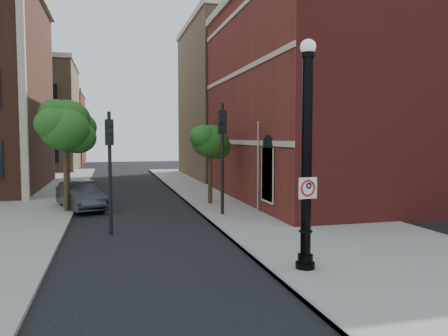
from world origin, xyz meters
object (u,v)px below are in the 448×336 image
object	(u,v)px
no_parking_sign	(308,188)
traffic_signal_left	(110,152)
traffic_signal_right	(222,141)
parked_car	(81,196)
lamppost	(306,167)

from	to	relation	value
no_parking_sign	traffic_signal_left	size ratio (longest dim) A/B	0.12
traffic_signal_left	traffic_signal_right	xyz separation A→B (m)	(5.16, 2.67, 0.42)
parked_car	traffic_signal_right	world-z (taller)	traffic_signal_right
traffic_signal_left	traffic_signal_right	size ratio (longest dim) A/B	0.89
parked_car	traffic_signal_right	size ratio (longest dim) A/B	0.83
lamppost	no_parking_sign	distance (m)	0.59
no_parking_sign	parked_car	xyz separation A→B (m)	(-6.72, 12.87, -1.67)
no_parking_sign	parked_car	size ratio (longest dim) A/B	0.13
lamppost	traffic_signal_left	xyz separation A→B (m)	(-5.25, 6.27, 0.24)
parked_car	traffic_signal_right	distance (m)	8.17
no_parking_sign	traffic_signal_left	xyz separation A→B (m)	(-5.23, 6.43, 0.81)
lamppost	traffic_signal_right	size ratio (longest dim) A/B	1.19
lamppost	no_parking_sign	bearing A→B (deg)	-98.96
lamppost	no_parking_sign	size ratio (longest dim) A/B	10.97
lamppost	traffic_signal_left	distance (m)	8.18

